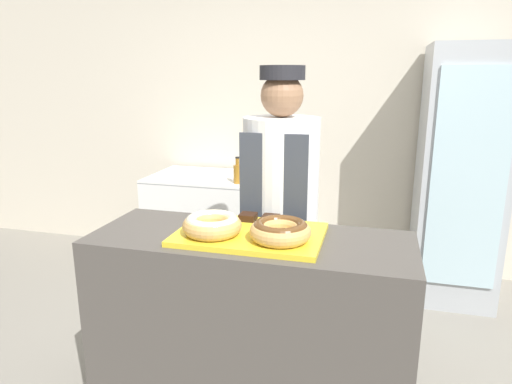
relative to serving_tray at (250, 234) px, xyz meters
name	(u,v)px	position (x,y,z in m)	size (l,w,h in m)	color
wall_back	(318,112)	(0.00, 2.13, 0.37)	(8.00, 0.06, 2.70)	beige
display_counter	(250,334)	(0.00, 0.00, -0.49)	(1.43, 0.54, 0.96)	#4C4742
serving_tray	(250,234)	(0.00, 0.00, 0.00)	(0.64, 0.43, 0.02)	yellow
donut_light_glaze	(212,224)	(-0.15, -0.07, 0.06)	(0.26, 0.26, 0.08)	tan
donut_chocolate_glaze	(280,230)	(0.15, -0.07, 0.06)	(0.26, 0.26, 0.08)	tan
brownie_back_left	(248,217)	(-0.06, 0.16, 0.03)	(0.08, 0.08, 0.03)	black
brownie_back_right	(271,219)	(0.06, 0.16, 0.03)	(0.08, 0.08, 0.03)	black
baker_person	(280,218)	(0.02, 0.53, -0.08)	(0.41, 0.41, 1.71)	#4C4C51
beverage_fridge	(460,176)	(1.11, 1.72, -0.04)	(0.58, 0.68, 1.87)	#ADB2B7
chest_freezer	(209,221)	(-0.87, 1.73, -0.56)	(0.96, 0.68, 0.83)	white
bottle_amber	(237,173)	(-0.54, 1.53, -0.07)	(0.06, 0.06, 0.21)	#99661E
bottle_green	(255,162)	(-0.51, 1.98, -0.06)	(0.07, 0.07, 0.24)	#2D8C38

